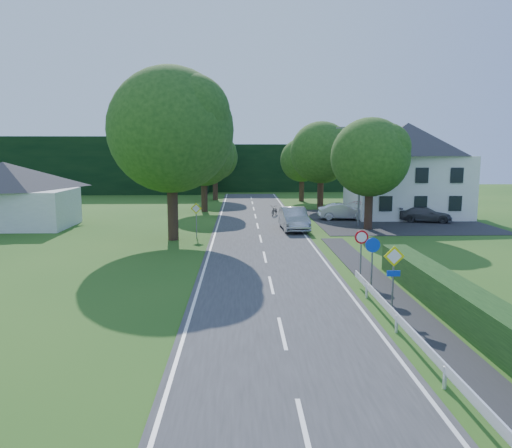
{
  "coord_description": "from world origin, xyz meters",
  "views": [
    {
      "loc": [
        -1.37,
        -9.91,
        6.06
      ],
      "look_at": [
        -0.54,
        16.8,
        2.13
      ],
      "focal_mm": 35.0,
      "sensor_mm": 36.0,
      "label": 1
    }
  ],
  "objects_px": {
    "moving_car": "(294,219)",
    "parked_car_grey": "(425,214)",
    "parked_car_silver_b": "(411,211)",
    "streetlight": "(358,171)",
    "motorcycle": "(274,210)",
    "parked_car_silver_a": "(343,212)",
    "parasol": "(359,210)"
  },
  "relations": [
    {
      "from": "parked_car_grey",
      "to": "parasol",
      "type": "xyz_separation_m",
      "value": [
        -5.45,
        0.9,
        0.26
      ]
    },
    {
      "from": "parked_car_silver_a",
      "to": "parked_car_silver_b",
      "type": "relative_size",
      "value": 0.85
    },
    {
      "from": "motorcycle",
      "to": "parked_car_silver_b",
      "type": "relative_size",
      "value": 0.37
    },
    {
      "from": "moving_car",
      "to": "parked_car_grey",
      "type": "distance_m",
      "value": 12.39
    },
    {
      "from": "parked_car_silver_b",
      "to": "parasol",
      "type": "distance_m",
      "value": 5.15
    },
    {
      "from": "parked_car_silver_a",
      "to": "parked_car_grey",
      "type": "height_order",
      "value": "parked_car_silver_a"
    },
    {
      "from": "parked_car_silver_a",
      "to": "parasol",
      "type": "height_order",
      "value": "parasol"
    },
    {
      "from": "streetlight",
      "to": "parked_car_grey",
      "type": "relative_size",
      "value": 1.84
    },
    {
      "from": "motorcycle",
      "to": "parasol",
      "type": "distance_m",
      "value": 8.0
    },
    {
      "from": "parked_car_grey",
      "to": "parked_car_silver_a",
      "type": "bearing_deg",
      "value": 91.85
    },
    {
      "from": "motorcycle",
      "to": "parked_car_grey",
      "type": "bearing_deg",
      "value": -2.75
    },
    {
      "from": "motorcycle",
      "to": "streetlight",
      "type": "bearing_deg",
      "value": -28.59
    },
    {
      "from": "streetlight",
      "to": "parked_car_silver_b",
      "type": "relative_size",
      "value": 1.56
    },
    {
      "from": "parked_car_silver_b",
      "to": "parked_car_silver_a",
      "type": "bearing_deg",
      "value": 64.58
    },
    {
      "from": "streetlight",
      "to": "parked_car_silver_a",
      "type": "distance_m",
      "value": 5.08
    },
    {
      "from": "streetlight",
      "to": "parasol",
      "type": "bearing_deg",
      "value": 72.19
    },
    {
      "from": "motorcycle",
      "to": "parked_car_silver_b",
      "type": "height_order",
      "value": "parked_car_silver_b"
    },
    {
      "from": "streetlight",
      "to": "parked_car_grey",
      "type": "height_order",
      "value": "streetlight"
    },
    {
      "from": "parked_car_grey",
      "to": "parasol",
      "type": "relative_size",
      "value": 2.2
    },
    {
      "from": "motorcycle",
      "to": "parked_car_silver_b",
      "type": "bearing_deg",
      "value": 5.86
    },
    {
      "from": "motorcycle",
      "to": "parked_car_silver_a",
      "type": "height_order",
      "value": "parked_car_silver_a"
    },
    {
      "from": "streetlight",
      "to": "motorcycle",
      "type": "xyz_separation_m",
      "value": [
        -6.26,
        6.33,
        -3.93
      ]
    },
    {
      "from": "parasol",
      "to": "parked_car_grey",
      "type": "bearing_deg",
      "value": -9.37
    },
    {
      "from": "motorcycle",
      "to": "parked_car_grey",
      "type": "relative_size",
      "value": 0.43
    },
    {
      "from": "parked_car_silver_b",
      "to": "parasol",
      "type": "xyz_separation_m",
      "value": [
        -4.99,
        -1.23,
        0.18
      ]
    },
    {
      "from": "motorcycle",
      "to": "parked_car_silver_a",
      "type": "bearing_deg",
      "value": -9.43
    },
    {
      "from": "motorcycle",
      "to": "parasol",
      "type": "xyz_separation_m",
      "value": [
        7.15,
        -3.56,
        0.4
      ]
    },
    {
      "from": "moving_car",
      "to": "motorcycle",
      "type": "height_order",
      "value": "moving_car"
    },
    {
      "from": "streetlight",
      "to": "parked_car_silver_b",
      "type": "distance_m",
      "value": 8.03
    },
    {
      "from": "streetlight",
      "to": "motorcycle",
      "type": "distance_m",
      "value": 9.73
    },
    {
      "from": "parked_car_grey",
      "to": "parked_car_silver_b",
      "type": "distance_m",
      "value": 2.18
    },
    {
      "from": "parked_car_silver_b",
      "to": "moving_car",
      "type": "bearing_deg",
      "value": 88.41
    }
  ]
}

